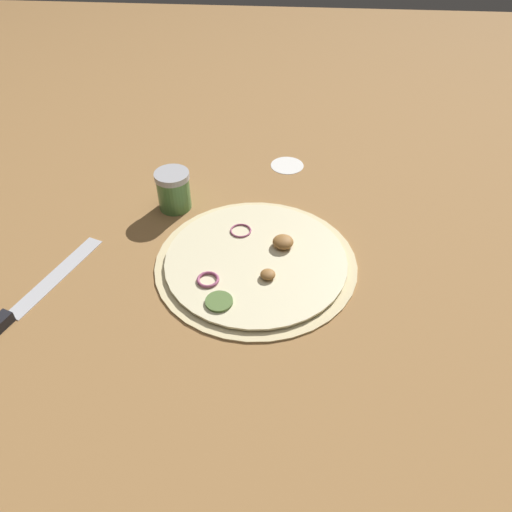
% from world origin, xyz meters
% --- Properties ---
extents(ground_plane, '(3.00, 3.00, 0.00)m').
position_xyz_m(ground_plane, '(0.00, 0.00, 0.00)').
color(ground_plane, '#9E703F').
extents(pizza, '(0.35, 0.35, 0.03)m').
position_xyz_m(pizza, '(-0.00, -0.00, 0.01)').
color(pizza, beige).
rests_on(pizza, ground_plane).
extents(knife, '(0.29, 0.13, 0.02)m').
position_xyz_m(knife, '(-0.16, 0.37, 0.01)').
color(knife, silver).
rests_on(knife, ground_plane).
extents(spice_jar, '(0.07, 0.07, 0.08)m').
position_xyz_m(spice_jar, '(0.15, 0.17, 0.04)').
color(spice_jar, '#4C7F42').
rests_on(spice_jar, ground_plane).
extents(flour_patch, '(0.07, 0.07, 0.00)m').
position_xyz_m(flour_patch, '(0.32, -0.04, 0.00)').
color(flour_patch, white).
rests_on(flour_patch, ground_plane).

